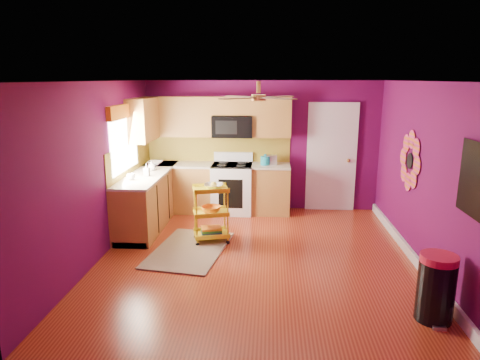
{
  "coord_description": "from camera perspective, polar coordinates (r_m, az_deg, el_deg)",
  "views": [
    {
      "loc": [
        0.18,
        -5.76,
        2.54
      ],
      "look_at": [
        -0.27,
        0.4,
        1.06
      ],
      "focal_mm": 32.0,
      "sensor_mm": 36.0,
      "label": 1
    }
  ],
  "objects": [
    {
      "name": "ground",
      "position": [
        6.3,
        2.22,
        -10.35
      ],
      "size": [
        5.0,
        5.0,
        0.0
      ],
      "primitive_type": "plane",
      "color": "maroon",
      "rests_on": "ground"
    },
    {
      "name": "room_envelope",
      "position": [
        5.83,
        2.63,
        4.48
      ],
      "size": [
        4.54,
        5.04,
        2.52
      ],
      "color": "#580A45",
      "rests_on": "ground"
    },
    {
      "name": "lower_cabinets",
      "position": [
        8.01,
        -6.96,
        -1.9
      ],
      "size": [
        2.81,
        2.31,
        0.94
      ],
      "color": "#905F27",
      "rests_on": "ground"
    },
    {
      "name": "electric_range",
      "position": [
        8.23,
        -1.05,
        -1.04
      ],
      "size": [
        0.76,
        0.66,
        1.13
      ],
      "color": "white",
      "rests_on": "ground"
    },
    {
      "name": "upper_cabinetry",
      "position": [
        8.09,
        -6.02,
        8.12
      ],
      "size": [
        2.8,
        2.3,
        1.26
      ],
      "color": "#905F27",
      "rests_on": "ground"
    },
    {
      "name": "left_window",
      "position": [
        7.27,
        -15.23,
        6.63
      ],
      "size": [
        0.08,
        1.35,
        1.08
      ],
      "color": "white",
      "rests_on": "ground"
    },
    {
      "name": "panel_door",
      "position": [
        8.45,
        12.09,
        2.81
      ],
      "size": [
        0.95,
        0.11,
        2.15
      ],
      "color": "white",
      "rests_on": "ground"
    },
    {
      "name": "right_wall_art",
      "position": [
        5.9,
        24.41,
        1.52
      ],
      "size": [
        0.04,
        2.74,
        1.04
      ],
      "color": "black",
      "rests_on": "ground"
    },
    {
      "name": "ceiling_fan",
      "position": [
        5.97,
        2.49,
        11.03
      ],
      "size": [
        1.01,
        1.01,
        0.26
      ],
      "color": "#BF8C3F",
      "rests_on": "ground"
    },
    {
      "name": "shag_rug",
      "position": [
        6.6,
        -6.73,
        -9.18
      ],
      "size": [
        1.22,
        1.75,
        0.02
      ],
      "primitive_type": "cube",
      "rotation": [
        0.0,
        0.0,
        -0.15
      ],
      "color": "#311D10",
      "rests_on": "ground"
    },
    {
      "name": "rolling_cart",
      "position": [
        6.75,
        -3.82,
        -4.17
      ],
      "size": [
        0.62,
        0.52,
        0.98
      ],
      "color": "yellow",
      "rests_on": "ground"
    },
    {
      "name": "trash_can",
      "position": [
        5.12,
        24.67,
        -12.94
      ],
      "size": [
        0.41,
        0.43,
        0.74
      ],
      "color": "black",
      "rests_on": "ground"
    },
    {
      "name": "teal_kettle",
      "position": [
        8.09,
        3.39,
        2.62
      ],
      "size": [
        0.18,
        0.18,
        0.21
      ],
      "color": "teal",
      "rests_on": "lower_cabinets"
    },
    {
      "name": "toaster",
      "position": [
        8.14,
        4.17,
        2.71
      ],
      "size": [
        0.22,
        0.15,
        0.18
      ],
      "primitive_type": "cube",
      "color": "beige",
      "rests_on": "lower_cabinets"
    },
    {
      "name": "soap_bottle_a",
      "position": [
        7.31,
        -12.36,
        1.3
      ],
      "size": [
        0.09,
        0.09,
        0.2
      ],
      "primitive_type": "imported",
      "color": "#EA3F72",
      "rests_on": "lower_cabinets"
    },
    {
      "name": "soap_bottle_b",
      "position": [
        7.73,
        -11.69,
        1.87
      ],
      "size": [
        0.14,
        0.14,
        0.18
      ],
      "primitive_type": "imported",
      "color": "white",
      "rests_on": "lower_cabinets"
    },
    {
      "name": "counter_dish",
      "position": [
        8.24,
        -11.26,
        2.23
      ],
      "size": [
        0.29,
        0.29,
        0.07
      ],
      "primitive_type": "imported",
      "color": "white",
      "rests_on": "lower_cabinets"
    },
    {
      "name": "counter_cup",
      "position": [
        7.11,
        -14.34,
        0.43
      ],
      "size": [
        0.13,
        0.13,
        0.1
      ],
      "primitive_type": "imported",
      "color": "white",
      "rests_on": "lower_cabinets"
    }
  ]
}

